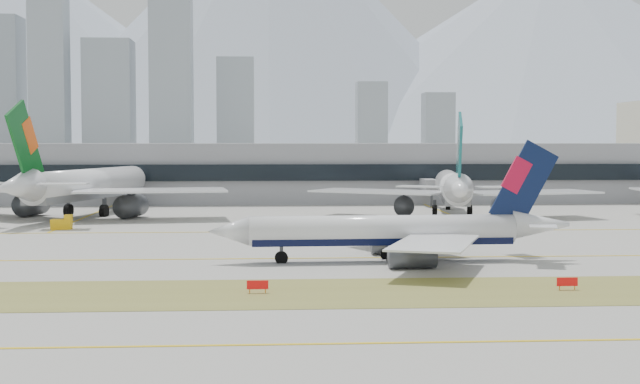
{
  "coord_description": "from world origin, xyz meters",
  "views": [
    {
      "loc": [
        -5.9,
        -122.06,
        15.47
      ],
      "look_at": [
        2.75,
        18.0,
        7.5
      ],
      "focal_mm": 50.0,
      "sensor_mm": 36.0,
      "label": 1
    }
  ],
  "objects": [
    {
      "name": "city_skyline",
      "position": [
        -106.76,
        453.42,
        49.8
      ],
      "size": [
        342.0,
        49.8,
        140.0
      ],
      "color": "#8C97A0",
      "rests_on": "ground"
    },
    {
      "name": "taxiing_airliner",
      "position": [
        10.91,
        -8.68,
        3.83
      ],
      "size": [
        47.3,
        41.12,
        15.9
      ],
      "rotation": [
        0.0,
        0.0,
        3.18
      ],
      "color": "white",
      "rests_on": "ground"
    },
    {
      "name": "apron_markings",
      "position": [
        0.0,
        -53.95,
        0.02
      ],
      "size": [
        360.0,
        122.22,
        0.06
      ],
      "color": "olive",
      "rests_on": "ground"
    },
    {
      "name": "mountain_ridge",
      "position": [
        33.0,
        1404.14,
        181.85
      ],
      "size": [
        2830.0,
        1120.0,
        470.0
      ],
      "color": "#9EA8B7",
      "rests_on": "ground"
    },
    {
      "name": "hold_sign_right",
      "position": [
        25.43,
        -32.0,
        0.88
      ],
      "size": [
        2.2,
        0.15,
        1.35
      ],
      "color": "red",
      "rests_on": "ground"
    },
    {
      "name": "terminal",
      "position": [
        0.0,
        114.84,
        7.5
      ],
      "size": [
        280.0,
        43.1,
        15.0
      ],
      "color": "gray",
      "rests_on": "ground"
    },
    {
      "name": "widebody_eva",
      "position": [
        -43.3,
        63.57,
        6.19
      ],
      "size": [
        63.17,
        63.08,
        23.28
      ],
      "rotation": [
        0.0,
        0.0,
        1.31
      ],
      "color": "white",
      "rests_on": "ground"
    },
    {
      "name": "ground",
      "position": [
        0.0,
        0.0,
        0.0
      ],
      "size": [
        3000.0,
        3000.0,
        0.0
      ],
      "primitive_type": "plane",
      "color": "gray",
      "rests_on": "ground"
    },
    {
      "name": "hold_sign_left",
      "position": [
        -6.71,
        -32.0,
        0.88
      ],
      "size": [
        2.2,
        0.15,
        1.35
      ],
      "color": "red",
      "rests_on": "ground"
    },
    {
      "name": "gse_c",
      "position": [
        41.4,
        45.99,
        1.05
      ],
      "size": [
        3.55,
        2.0,
        2.6
      ],
      "color": "yellow",
      "rests_on": "ground"
    },
    {
      "name": "widebody_cathay",
      "position": [
        32.86,
        59.77,
        5.63
      ],
      "size": [
        58.76,
        58.08,
        21.19
      ],
      "rotation": [
        0.0,
        0.0,
        1.42
      ],
      "color": "white",
      "rests_on": "ground"
    },
    {
      "name": "gse_b",
      "position": [
        -41.61,
        36.63,
        1.05
      ],
      "size": [
        3.55,
        2.0,
        2.6
      ],
      "color": "yellow",
      "rests_on": "ground"
    }
  ]
}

